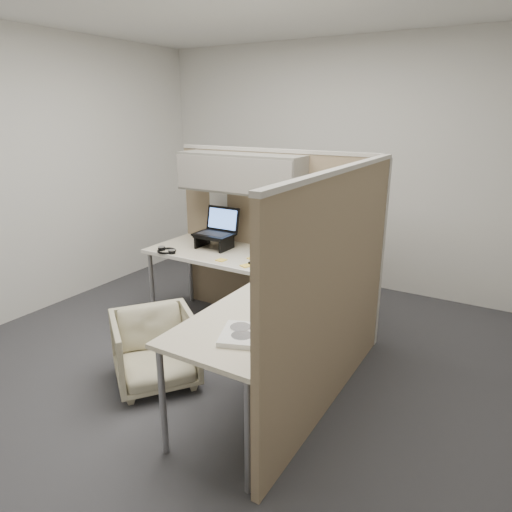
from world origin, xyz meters
The scene contains 20 objects.
ground centered at (0.00, 0.00, 0.00)m, with size 4.50×4.50×0.00m, color #303034.
partition_back centered at (-0.22, 0.83, 1.10)m, with size 2.00×0.36×1.63m.
partition_right centered at (0.90, -0.07, 0.82)m, with size 0.07×2.03×1.63m.
desk centered at (0.12, 0.13, 0.69)m, with size 2.00×1.98×0.73m.
office_chair centered at (-0.31, -0.51, 0.30)m, with size 0.58×0.54×0.59m, color beige.
monitor_left centered at (0.16, 0.70, 1.00)m, with size 0.44×0.20×0.47m.
monitor_right centered at (0.62, 0.58, 1.00)m, with size 0.33×0.34×0.47m.
laptop_station centered at (-0.55, 0.61, 0.87)m, with size 0.35×0.30×0.36m.
keyboard centered at (0.21, 0.39, 0.74)m, with size 0.47×0.16×0.02m, color black.
mouse centered at (0.50, 0.33, 0.75)m, with size 0.10×0.06×0.04m, color black.
travel_mug centered at (0.36, 0.59, 0.81)m, with size 0.07×0.07×0.16m.
soda_can_green centered at (0.66, 0.29, 0.79)m, with size 0.07×0.07×0.12m, color black.
soda_can_silver centered at (0.55, 0.51, 0.79)m, with size 0.07×0.07×0.12m, color #B21E1E.
sticky_note_c centered at (-0.45, 0.63, 0.73)m, with size 0.08×0.08×0.01m, color yellow.
sticky_note_a centered at (-0.28, 0.31, 0.73)m, with size 0.08×0.08×0.01m, color yellow.
sticky_note_b centered at (-0.02, 0.29, 0.73)m, with size 0.08×0.08×0.01m, color yellow.
sticky_note_d centered at (-0.08, 0.49, 0.73)m, with size 0.08×0.08×0.01m, color yellow.
headphones centered at (-0.85, 0.26, 0.74)m, with size 0.21×0.20×0.03m.
paper_stack centered at (0.61, -0.76, 0.75)m, with size 0.31×0.35×0.03m.
desk_clock centered at (0.67, -0.21, 0.77)m, with size 0.08×0.08×0.08m.
Camera 1 is at (1.86, -2.70, 1.95)m, focal length 32.00 mm.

